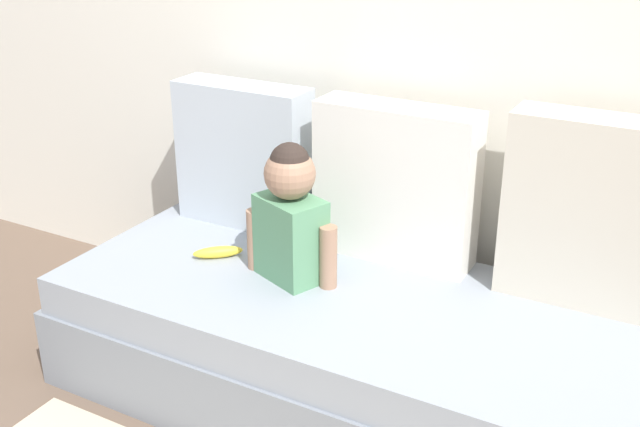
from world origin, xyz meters
TOP-DOWN VIEW (x-y plane):
  - ground_plane at (0.00, 0.00)m, footprint 12.00×12.00m
  - back_wall at (0.00, 0.54)m, footprint 5.14×0.10m
  - couch at (0.00, 0.00)m, footprint 1.94×0.82m
  - throw_pillow_left at (-0.60, 0.31)m, footprint 0.51×0.16m
  - throw_pillow_center at (0.00, 0.31)m, footprint 0.54×0.16m
  - throw_pillow_right at (0.60, 0.31)m, footprint 0.45×0.16m
  - toddler at (-0.22, 0.01)m, footprint 0.33×0.22m
  - banana at (-0.51, 0.01)m, footprint 0.16×0.14m

SIDE VIEW (x-z plane):
  - ground_plane at x=0.00m, z-range 0.00..0.00m
  - couch at x=0.00m, z-range 0.00..0.40m
  - banana at x=-0.51m, z-range 0.41..0.45m
  - toddler at x=-0.22m, z-range 0.40..0.86m
  - throw_pillow_left at x=-0.60m, z-range 0.41..0.93m
  - throw_pillow_center at x=0.00m, z-range 0.41..0.93m
  - throw_pillow_right at x=0.60m, z-range 0.41..0.98m
  - back_wall at x=0.00m, z-range 0.00..2.36m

